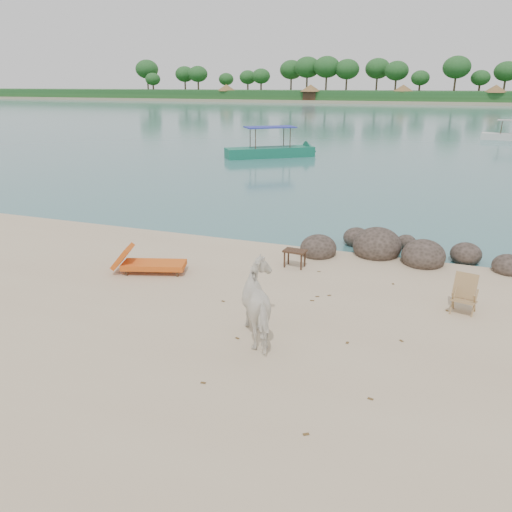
{
  "coord_description": "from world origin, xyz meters",
  "views": [
    {
      "loc": [
        3.41,
        -9.03,
        5.09
      ],
      "look_at": [
        -0.67,
        2.0,
        1.0
      ],
      "focal_mm": 35.0,
      "sensor_mm": 36.0,
      "label": 1
    }
  ],
  "objects_px": {
    "side_table": "(295,260)",
    "deck_chair": "(465,296)",
    "cow": "(263,304)",
    "boulders": "(393,251)",
    "boat_near": "(270,132)",
    "lounge_chair": "(154,262)"
  },
  "relations": [
    {
      "from": "lounge_chair",
      "to": "deck_chair",
      "type": "height_order",
      "value": "deck_chair"
    },
    {
      "from": "side_table",
      "to": "deck_chair",
      "type": "bearing_deg",
      "value": -14.43
    },
    {
      "from": "boulders",
      "to": "cow",
      "type": "distance_m",
      "value": 6.6
    },
    {
      "from": "cow",
      "to": "lounge_chair",
      "type": "distance_m",
      "value": 4.85
    },
    {
      "from": "boulders",
      "to": "deck_chair",
      "type": "distance_m",
      "value": 4.05
    },
    {
      "from": "side_table",
      "to": "cow",
      "type": "bearing_deg",
      "value": -77.94
    },
    {
      "from": "boat_near",
      "to": "boulders",
      "type": "bearing_deg",
      "value": -98.01
    },
    {
      "from": "cow",
      "to": "deck_chair",
      "type": "bearing_deg",
      "value": -179.78
    },
    {
      "from": "side_table",
      "to": "deck_chair",
      "type": "relative_size",
      "value": 0.72
    },
    {
      "from": "deck_chair",
      "to": "boat_near",
      "type": "height_order",
      "value": "boat_near"
    },
    {
      "from": "deck_chair",
      "to": "cow",
      "type": "bearing_deg",
      "value": -132.33
    },
    {
      "from": "side_table",
      "to": "lounge_chair",
      "type": "bearing_deg",
      "value": -148.82
    },
    {
      "from": "boulders",
      "to": "lounge_chair",
      "type": "height_order",
      "value": "boulders"
    },
    {
      "from": "lounge_chair",
      "to": "deck_chair",
      "type": "bearing_deg",
      "value": -15.95
    },
    {
      "from": "boulders",
      "to": "cow",
      "type": "xyz_separation_m",
      "value": [
        -2.04,
        -6.25,
        0.56
      ]
    },
    {
      "from": "boulders",
      "to": "boat_near",
      "type": "xyz_separation_m",
      "value": [
        -10.74,
        19.77,
        1.54
      ]
    },
    {
      "from": "side_table",
      "to": "boat_near",
      "type": "relative_size",
      "value": 0.09
    },
    {
      "from": "boulders",
      "to": "boat_near",
      "type": "height_order",
      "value": "boat_near"
    },
    {
      "from": "boat_near",
      "to": "cow",
      "type": "bearing_deg",
      "value": -108.04
    },
    {
      "from": "side_table",
      "to": "boat_near",
      "type": "height_order",
      "value": "boat_near"
    },
    {
      "from": "side_table",
      "to": "deck_chair",
      "type": "distance_m",
      "value": 4.79
    },
    {
      "from": "cow",
      "to": "deck_chair",
      "type": "xyz_separation_m",
      "value": [
        3.97,
        2.7,
        -0.34
      ]
    }
  ]
}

